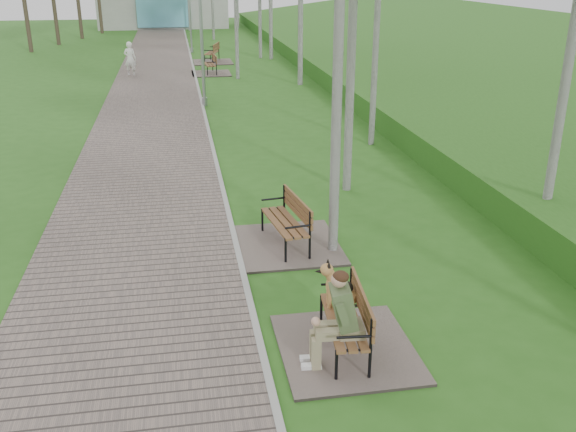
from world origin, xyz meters
name	(u,v)px	position (x,y,z in m)	size (l,w,h in m)	color
walkway	(154,94)	(-1.75, 21.50, 0.02)	(3.50, 67.00, 0.04)	#61544E
kerb	(199,93)	(0.00, 21.50, 0.03)	(0.10, 67.00, 0.05)	#999993
embankment	(502,91)	(12.00, 20.00, 0.00)	(14.00, 70.00, 1.60)	#357122
building_north	(163,1)	(-1.50, 50.97, 1.99)	(10.00, 5.20, 4.00)	#9E9E99
bench_main	(341,324)	(1.01, 3.00, 0.42)	(1.74, 1.93, 1.51)	#61544E
bench_second	(285,235)	(0.87, 6.46, 0.21)	(1.83, 2.04, 1.13)	#61544E
bench_third	(210,70)	(0.71, 26.23, 0.20)	(1.76, 1.95, 1.08)	#61544E
bench_far	(212,58)	(1.03, 29.96, 0.23)	(1.97, 2.19, 1.21)	#61544E
lamp_post_second	(202,39)	(0.09, 19.09, 2.30)	(0.19, 0.19, 4.93)	#999CA1
lamp_post_third	(190,14)	(0.14, 34.26, 2.14)	(0.18, 0.18, 4.58)	#999CA1
lamp_post_far	(188,2)	(0.40, 47.59, 2.09)	(0.17, 0.17, 4.48)	#999CA1
pedestrian_near	(130,59)	(-2.84, 26.30, 0.76)	(0.55, 0.36, 1.52)	white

